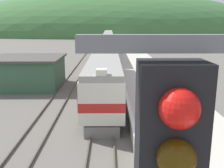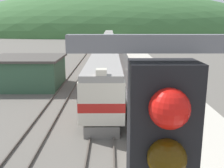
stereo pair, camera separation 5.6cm
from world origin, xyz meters
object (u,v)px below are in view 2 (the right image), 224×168
(express_train_lead_car, at_px, (105,75))
(carriage_second, at_px, (107,50))
(carriage_third, at_px, (108,41))
(carriage_fourth, at_px, (109,36))

(express_train_lead_car, distance_m, carriage_second, 22.42)
(express_train_lead_car, distance_m, carriage_third, 46.31)
(carriage_second, height_order, carriage_third, same)
(express_train_lead_car, xyz_separation_m, carriage_third, (0.00, 46.31, -0.01))
(carriage_third, bearing_deg, express_train_lead_car, -90.00)
(express_train_lead_car, relative_size, carriage_fourth, 0.85)
(express_train_lead_car, bearing_deg, carriage_second, 90.00)
(express_train_lead_car, relative_size, carriage_second, 0.85)
(express_train_lead_car, bearing_deg, carriage_third, 90.00)
(express_train_lead_car, distance_m, carriage_fourth, 70.21)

